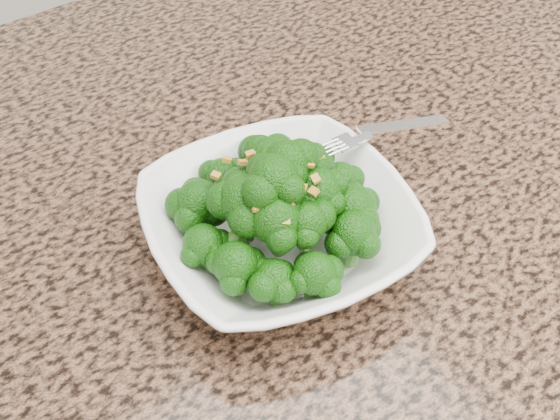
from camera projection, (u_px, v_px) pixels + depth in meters
cabinet at (360, 417)px, 1.02m from camera, size 1.55×0.95×0.87m
granite_counter at (396, 196)px, 0.70m from camera, size 1.64×1.04×0.03m
bowl at (280, 228)px, 0.61m from camera, size 0.27×0.27×0.06m
broccoli_pile at (280, 172)px, 0.56m from camera, size 0.20×0.20×0.08m
garlic_topping at (280, 133)px, 0.53m from camera, size 0.12×0.12×0.01m
fork at (364, 137)px, 0.64m from camera, size 0.17×0.06×0.01m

